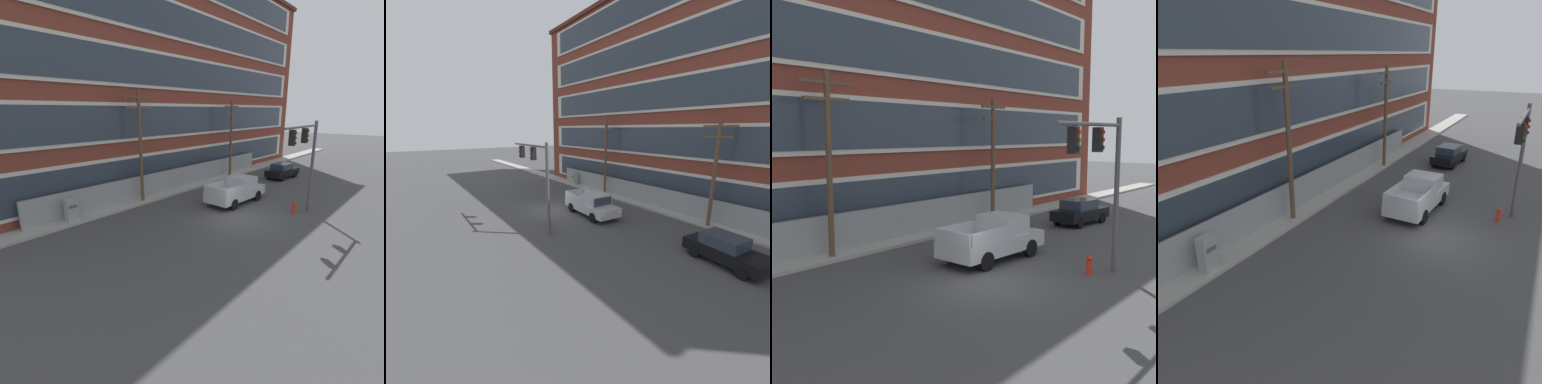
# 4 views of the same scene
# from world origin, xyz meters

# --- Properties ---
(ground_plane) EXTENTS (160.00, 160.00, 0.00)m
(ground_plane) POSITION_xyz_m (0.00, 0.00, 0.00)
(ground_plane) COLOR #424244
(sidewalk_building_side) EXTENTS (80.00, 1.72, 0.16)m
(sidewalk_building_side) POSITION_xyz_m (0.00, 7.81, 0.08)
(sidewalk_building_side) COLOR #9E9B93
(sidewalk_building_side) RESTS_ON ground
(brick_mill_building) EXTENTS (41.40, 9.69, 19.76)m
(brick_mill_building) POSITION_xyz_m (6.13, 13.21, 9.89)
(brick_mill_building) COLOR brown
(brick_mill_building) RESTS_ON ground
(chain_link_fence) EXTENTS (26.50, 0.06, 1.94)m
(chain_link_fence) POSITION_xyz_m (3.19, 8.14, 0.99)
(chain_link_fence) COLOR gray
(chain_link_fence) RESTS_ON ground
(traffic_signal_mast) EXTENTS (5.11, 0.43, 6.21)m
(traffic_signal_mast) POSITION_xyz_m (3.31, -2.89, 4.38)
(traffic_signal_mast) COLOR #4C4C51
(traffic_signal_mast) RESTS_ON ground
(pickup_truck_silver) EXTENTS (5.38, 2.33, 1.94)m
(pickup_truck_silver) POSITION_xyz_m (3.22, 2.04, 0.93)
(pickup_truck_silver) COLOR #B2B5BA
(pickup_truck_silver) RESTS_ON ground
(sedan_black) EXTENTS (4.28, 2.09, 1.56)m
(sedan_black) POSITION_xyz_m (13.49, 2.93, 0.80)
(sedan_black) COLOR black
(sedan_black) RESTS_ON ground
(utility_pole_near_corner) EXTENTS (2.71, 0.26, 8.26)m
(utility_pole_near_corner) POSITION_xyz_m (-1.47, 7.52, 4.62)
(utility_pole_near_corner) COLOR brown
(utility_pole_near_corner) RESTS_ON ground
(utility_pole_midblock) EXTENTS (2.29, 0.26, 7.71)m
(utility_pole_midblock) POSITION_xyz_m (10.26, 7.27, 4.27)
(utility_pole_midblock) COLOR brown
(utility_pole_midblock) RESTS_ON ground
(electrical_cabinet) EXTENTS (0.71, 0.52, 1.64)m
(electrical_cabinet) POSITION_xyz_m (-7.26, 7.49, 0.82)
(electrical_cabinet) COLOR #939993
(electrical_cabinet) RESTS_ON ground
(fire_hydrant) EXTENTS (0.24, 0.24, 0.78)m
(fire_hydrant) POSITION_xyz_m (3.70, -2.30, 0.38)
(fire_hydrant) COLOR red
(fire_hydrant) RESTS_ON ground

